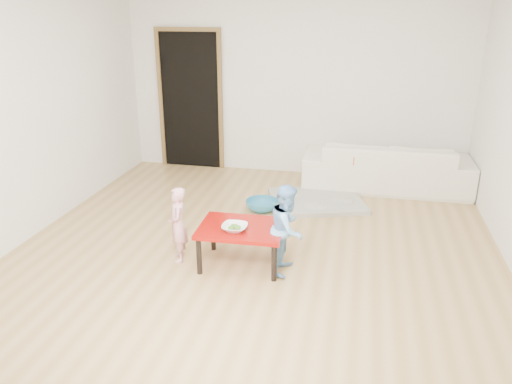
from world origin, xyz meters
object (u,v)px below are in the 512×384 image
(child_blue, at_px, (287,229))
(bowl, at_px, (235,228))
(basin, at_px, (262,205))
(sofa, at_px, (386,165))
(red_table, at_px, (242,245))
(child_pink, at_px, (178,225))

(child_blue, bearing_deg, bowl, 106.73)
(bowl, xyz_separation_m, basin, (-0.04, 1.51, -0.37))
(sofa, height_order, red_table, sofa)
(basin, bearing_deg, child_pink, -111.06)
(child_blue, bearing_deg, child_pink, 98.06)
(sofa, bearing_deg, child_blue, 69.15)
(sofa, xyz_separation_m, child_blue, (-0.99, -2.60, 0.11))
(bowl, height_order, child_blue, child_blue)
(sofa, distance_m, child_blue, 2.78)
(sofa, distance_m, basin, 1.94)
(child_pink, bearing_deg, sofa, 119.56)
(basin, bearing_deg, sofa, 37.61)
(basin, bearing_deg, bowl, -88.41)
(sofa, relative_size, child_pink, 2.94)
(sofa, bearing_deg, basin, 37.57)
(red_table, height_order, child_blue, child_blue)
(child_blue, bearing_deg, red_table, 94.42)
(child_pink, bearing_deg, bowl, 61.65)
(red_table, distance_m, basin, 1.41)
(sofa, distance_m, child_pink, 3.33)
(sofa, xyz_separation_m, basin, (-1.52, -1.17, -0.26))
(red_table, height_order, basin, red_table)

